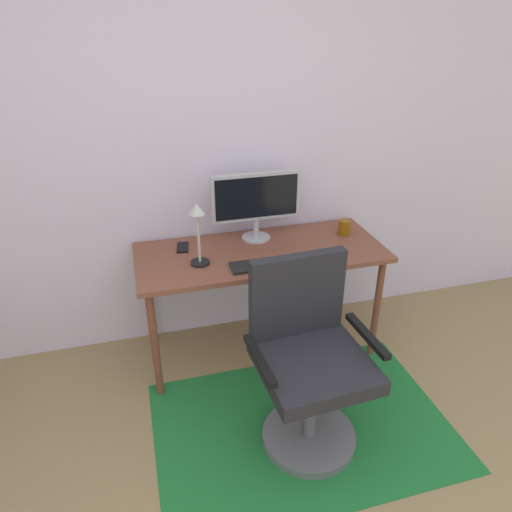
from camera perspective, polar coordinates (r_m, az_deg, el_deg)
name	(u,v)px	position (r m, az deg, el deg)	size (l,w,h in m)	color
wall_back	(195,146)	(2.92, -7.47, 13.22)	(6.00, 0.10, 2.60)	silver
area_rug	(302,425)	(2.73, 5.64, -19.92)	(1.59, 1.07, 0.01)	#1E7131
desk	(261,261)	(2.86, 0.60, -0.63)	(1.50, 0.63, 0.74)	brown
monitor	(256,200)	(2.87, 0.00, 6.92)	(0.56, 0.18, 0.43)	#B2B2B7
keyboard	(268,264)	(2.65, 1.45, -0.97)	(0.43, 0.13, 0.02)	black
computer_mouse	(326,257)	(2.74, 8.52, -0.09)	(0.06, 0.10, 0.03)	white
coffee_cup	(344,227)	(3.07, 10.76, 3.46)	(0.08, 0.08, 0.10)	#814E0C
cell_phone	(183,247)	(2.88, -8.97, 1.07)	(0.07, 0.14, 0.01)	black
desk_lamp	(198,225)	(2.59, -7.15, 3.78)	(0.11, 0.11, 0.37)	black
office_chair	(308,366)	(2.39, 6.39, -13.26)	(0.62, 0.55, 0.99)	slate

